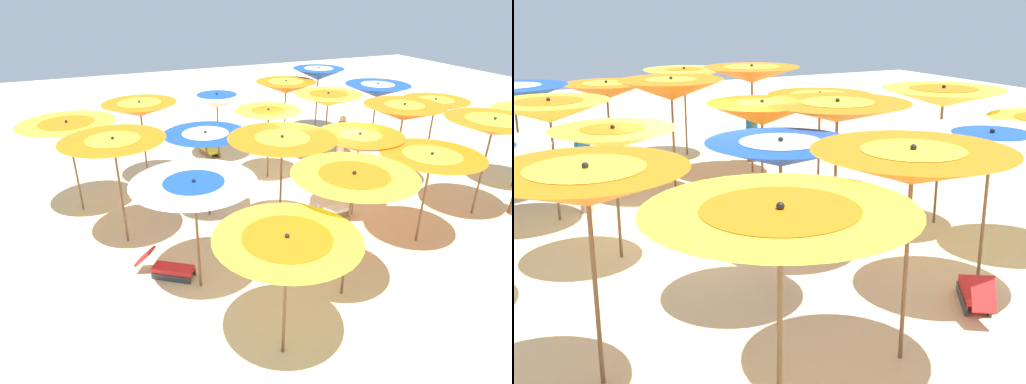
% 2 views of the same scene
% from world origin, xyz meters
% --- Properties ---
extents(ground, '(41.05, 41.05, 0.04)m').
position_xyz_m(ground, '(0.00, 0.00, -0.02)').
color(ground, beige).
extents(beach_umbrella_3, '(2.04, 2.04, 2.43)m').
position_xyz_m(beach_umbrella_3, '(-2.66, -3.84, 2.18)').
color(beach_umbrella_3, brown).
rests_on(beach_umbrella_3, ground).
extents(beach_umbrella_4, '(2.26, 2.26, 2.39)m').
position_xyz_m(beach_umbrella_4, '(-1.55, -5.73, 2.17)').
color(beach_umbrella_4, brown).
rests_on(beach_umbrella_4, ground).
extents(beach_umbrella_5, '(2.18, 2.18, 2.33)m').
position_xyz_m(beach_umbrella_5, '(-2.44, 4.02, 2.06)').
color(beach_umbrella_5, brown).
rests_on(beach_umbrella_5, ground).
extents(beach_umbrella_6, '(2.13, 2.13, 2.28)m').
position_xyz_m(beach_umbrella_6, '(-2.10, 1.87, 2.03)').
color(beach_umbrella_6, brown).
rests_on(beach_umbrella_6, ground).
extents(beach_umbrella_7, '(1.91, 1.91, 2.13)m').
position_xyz_m(beach_umbrella_7, '(-1.56, -0.45, 1.92)').
color(beach_umbrella_7, brown).
rests_on(beach_umbrella_7, ground).
extents(beach_umbrella_8, '(1.98, 1.98, 2.23)m').
position_xyz_m(beach_umbrella_8, '(0.04, -2.80, 2.00)').
color(beach_umbrella_8, brown).
rests_on(beach_umbrella_8, ground).
extents(beach_umbrella_9, '(2.16, 2.16, 2.49)m').
position_xyz_m(beach_umbrella_9, '(0.47, -4.89, 2.25)').
color(beach_umbrella_9, brown).
rests_on(beach_umbrella_9, ground).
extents(beach_umbrella_10, '(1.98, 1.98, 2.19)m').
position_xyz_m(beach_umbrella_10, '(-0.41, 4.64, 1.96)').
color(beach_umbrella_10, brown).
rests_on(beach_umbrella_10, ground).
extents(beach_umbrella_11, '(2.17, 2.17, 2.43)m').
position_xyz_m(beach_umbrella_11, '(0.44, 2.66, 2.16)').
color(beach_umbrella_11, brown).
rests_on(beach_umbrella_11, ground).
extents(beach_umbrella_12, '(2.05, 2.05, 2.18)m').
position_xyz_m(beach_umbrella_12, '(1.44, 0.53, 1.91)').
color(beach_umbrella_12, brown).
rests_on(beach_umbrella_12, ground).
extents(beach_umbrella_13, '(2.30, 2.30, 2.46)m').
position_xyz_m(beach_umbrella_13, '(1.67, -1.63, 2.25)').
color(beach_umbrella_13, brown).
rests_on(beach_umbrella_13, ground).
extents(beach_umbrella_14, '(2.21, 2.21, 2.28)m').
position_xyz_m(beach_umbrella_14, '(2.69, -3.83, 2.06)').
color(beach_umbrella_14, brown).
rests_on(beach_umbrella_14, ground).
extents(beach_umbrella_15, '(2.08, 2.08, 2.29)m').
position_xyz_m(beach_umbrella_15, '(1.87, 5.81, 2.04)').
color(beach_umbrella_15, brown).
rests_on(beach_umbrella_15, ground).
extents(beach_umbrella_16, '(2.20, 2.20, 2.53)m').
position_xyz_m(beach_umbrella_16, '(2.62, 3.39, 2.29)').
color(beach_umbrella_16, brown).
rests_on(beach_umbrella_16, ground).
extents(beach_umbrella_17, '(2.14, 2.14, 2.16)m').
position_xyz_m(beach_umbrella_17, '(3.07, 1.16, 1.93)').
color(beach_umbrella_17, brown).
rests_on(beach_umbrella_17, ground).
extents(beach_umbrella_18, '(2.11, 2.11, 2.52)m').
position_xyz_m(beach_umbrella_18, '(3.96, -1.44, 2.30)').
color(beach_umbrella_18, brown).
rests_on(beach_umbrella_18, ground).
extents(lounger_0, '(0.94, 1.15, 0.60)m').
position_xyz_m(lounger_0, '(2.15, -4.33, 0.21)').
color(lounger_0, '#333338').
rests_on(lounger_0, ground).
extents(lounger_2, '(0.41, 1.32, 0.54)m').
position_xyz_m(lounger_2, '(1.38, -0.13, 0.19)').
color(lounger_2, olive).
rests_on(lounger_2, ground).
extents(beachgoer_0, '(0.30, 0.30, 1.66)m').
position_xyz_m(beachgoer_0, '(3.06, 4.32, 0.86)').
color(beachgoer_0, brown).
rests_on(beachgoer_0, ground).
extents(beachgoer_1, '(0.30, 0.30, 1.62)m').
position_xyz_m(beachgoer_1, '(-1.53, 2.11, 0.84)').
color(beachgoer_1, '#D8A87F').
rests_on(beachgoer_1, ground).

